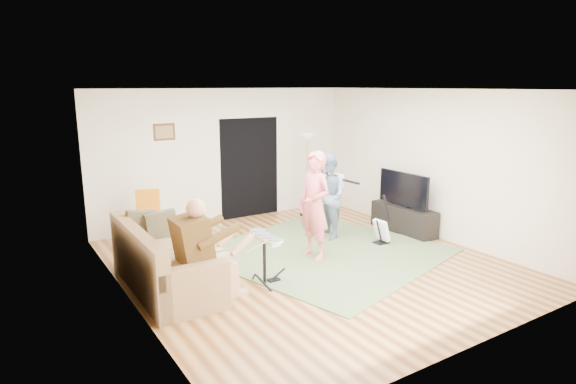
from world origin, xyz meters
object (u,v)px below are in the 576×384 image
(sofa, at_px, (159,268))
(dining_chair, at_px, (149,227))
(guitarist, at_px, (327,197))
(guitar_spare, at_px, (382,230))
(drum_kit, at_px, (265,262))
(torchiere_lamp, at_px, (307,160))
(television, at_px, (403,189))
(singer, at_px, (315,205))
(tv_cabinet, at_px, (404,219))

(sofa, relative_size, dining_chair, 2.24)
(guitarist, bearing_deg, sofa, -69.48)
(sofa, distance_m, guitarist, 3.39)
(guitar_spare, bearing_deg, dining_chair, 149.99)
(drum_kit, bearing_deg, guitar_spare, 9.14)
(drum_kit, bearing_deg, torchiere_lamp, 46.24)
(sofa, xyz_separation_m, guitar_spare, (3.93, -0.23, -0.05))
(sofa, distance_m, television, 4.78)
(singer, bearing_deg, torchiere_lamp, 141.63)
(singer, relative_size, guitar_spare, 1.97)
(singer, height_order, dining_chair, singer)
(television, bearing_deg, guitarist, 161.92)
(torchiere_lamp, xyz_separation_m, television, (0.83, -1.99, -0.36))
(guitarist, height_order, television, guitarist)
(guitar_spare, distance_m, torchiere_lamp, 2.50)
(singer, height_order, guitar_spare, singer)
(sofa, distance_m, torchiere_lamp, 4.53)
(drum_kit, bearing_deg, tv_cabinet, 11.97)
(guitar_spare, bearing_deg, torchiere_lamp, 90.37)
(sofa, xyz_separation_m, torchiere_lamp, (3.92, 2.08, 0.91))
(guitarist, relative_size, television, 1.32)
(torchiere_lamp, bearing_deg, sofa, -151.98)
(singer, distance_m, torchiere_lamp, 2.64)
(guitar_spare, height_order, tv_cabinet, guitar_spare)
(television, bearing_deg, singer, -174.15)
(drum_kit, xyz_separation_m, television, (3.45, 0.74, 0.53))
(dining_chair, height_order, tv_cabinet, dining_chair)
(tv_cabinet, bearing_deg, guitarist, 162.49)
(dining_chair, bearing_deg, sofa, -85.12)
(guitarist, distance_m, guitar_spare, 1.14)
(sofa, relative_size, singer, 1.28)
(drum_kit, relative_size, guitar_spare, 0.84)
(guitarist, bearing_deg, dining_chair, -102.41)
(sofa, relative_size, television, 1.88)
(tv_cabinet, bearing_deg, guitar_spare, -159.85)
(guitar_spare, xyz_separation_m, television, (0.82, 0.32, 0.60))
(guitarist, relative_size, dining_chair, 1.58)
(guitar_spare, xyz_separation_m, tv_cabinet, (0.87, 0.32, -0.00))
(torchiere_lamp, xyz_separation_m, tv_cabinet, (0.88, -1.99, -0.96))
(dining_chair, bearing_deg, drum_kit, -52.64)
(singer, xyz_separation_m, guitar_spare, (1.41, -0.09, -0.62))
(drum_kit, distance_m, guitarist, 2.39)
(drum_kit, distance_m, tv_cabinet, 3.58)
(drum_kit, relative_size, dining_chair, 0.75)
(torchiere_lamp, xyz_separation_m, dining_chair, (-3.52, -0.27, -0.86))
(drum_kit, distance_m, dining_chair, 2.62)
(guitarist, bearing_deg, drum_kit, -48.03)
(singer, relative_size, torchiere_lamp, 0.99)
(guitar_spare, bearing_deg, singer, 176.35)
(tv_cabinet, bearing_deg, television, -180.00)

